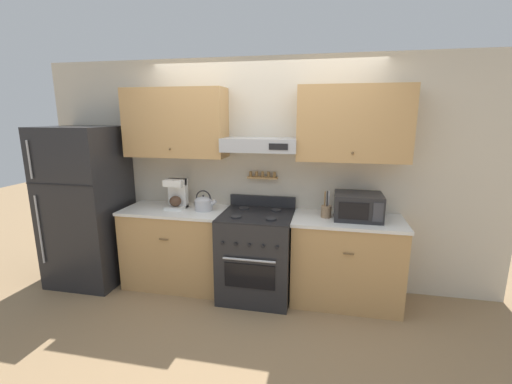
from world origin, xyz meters
The scene contains 10 objects.
ground_plane centered at (0.00, 0.00, 0.00)m, with size 16.00×16.00×0.00m, color #937551.
wall_back centered at (-0.01, 0.58, 1.48)m, with size 5.20×0.46×2.55m.
counter_left centered at (-0.96, 0.32, 0.46)m, with size 1.16×0.62×0.91m.
counter_right centered at (0.94, 0.32, 0.46)m, with size 1.12×0.62×0.91m.
stove_range centered at (0.00, 0.25, 0.47)m, with size 0.75×0.74×1.04m.
refrigerator centered at (-2.01, 0.22, 0.91)m, with size 0.80×0.79×1.82m.
tea_kettle centered at (-0.61, 0.33, 0.99)m, with size 0.25×0.20×0.23m.
coffee_maker centered at (-0.94, 0.35, 1.07)m, with size 0.21×0.21×0.33m.
microwave centered at (1.03, 0.35, 1.04)m, with size 0.47×0.39×0.26m.
utensil_crock centered at (0.71, 0.33, 0.98)m, with size 0.10×0.10×0.28m.
Camera 1 is at (0.70, -3.13, 1.94)m, focal length 24.00 mm.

